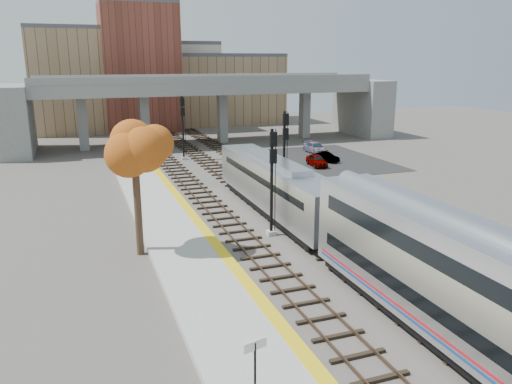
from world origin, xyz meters
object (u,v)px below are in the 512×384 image
object	(u,v)px
signal_mast_near	(272,183)
signal_mast_far	(183,128)
tree	(134,147)
signal_mast_mid	(284,157)
car_a	(317,160)
locomotive	(276,185)
car_b	(326,157)
car_c	(315,148)

from	to	relation	value
signal_mast_near	signal_mast_far	size ratio (longest dim) A/B	0.97
signal_mast_near	tree	size ratio (longest dim) A/B	0.80
signal_mast_mid	tree	world-z (taller)	tree
tree	signal_mast_far	bearing A→B (deg)	72.78
car_a	signal_mast_far	bearing A→B (deg)	152.12
signal_mast_mid	car_a	distance (m)	15.08
signal_mast_far	signal_mast_near	bearing A→B (deg)	-90.00
signal_mast_far	locomotive	bearing A→B (deg)	-84.93
signal_mast_mid	signal_mast_far	bearing A→B (deg)	101.27
locomotive	signal_mast_mid	xyz separation A→B (m)	(2.00, 3.10, 1.55)
car_a	signal_mast_near	bearing A→B (deg)	-117.99
tree	locomotive	bearing A→B (deg)	23.66
tree	car_a	world-z (taller)	tree
car_b	car_c	size ratio (longest dim) A/B	0.73
signal_mast_mid	car_b	size ratio (longest dim) A/B	2.29
locomotive	car_c	world-z (taller)	locomotive
tree	car_c	bearing A→B (deg)	46.70
car_b	signal_mast_near	bearing A→B (deg)	-147.30
tree	car_a	distance (m)	29.98
signal_mast_far	tree	bearing A→B (deg)	-107.22
car_a	car_c	xyz separation A→B (m)	(3.57, 7.47, 0.00)
signal_mast_near	tree	distance (m)	9.34
tree	car_c	world-z (taller)	tree
car_b	car_a	bearing A→B (deg)	-160.63
car_b	car_c	world-z (taller)	car_c
signal_mast_far	car_c	world-z (taller)	signal_mast_far
locomotive	tree	size ratio (longest dim) A/B	2.12
tree	car_a	size ratio (longest dim) A/B	2.35
tree	car_b	size ratio (longest dim) A/B	2.74
signal_mast_near	car_c	distance (m)	31.56
car_c	tree	bearing A→B (deg)	-134.62
signal_mast_mid	car_a	world-z (taller)	signal_mast_mid
signal_mast_near	tree	xyz separation A→B (m)	(-8.82, -0.40, 3.05)
signal_mast_near	signal_mast_far	xyz separation A→B (m)	(-0.00, 28.07, 0.16)
signal_mast_mid	signal_mast_far	distance (m)	20.99
signal_mast_near	car_a	size ratio (longest dim) A/B	1.89
signal_mast_far	car_b	bearing A→B (deg)	-24.70
locomotive	signal_mast_near	bearing A→B (deg)	-115.57
car_c	car_b	bearing A→B (deg)	-105.35
tree	car_b	bearing A→B (deg)	41.68
locomotive	car_a	size ratio (longest dim) A/B	4.98
locomotive	car_a	xyz separation A→B (m)	(10.99, 14.79, -1.59)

